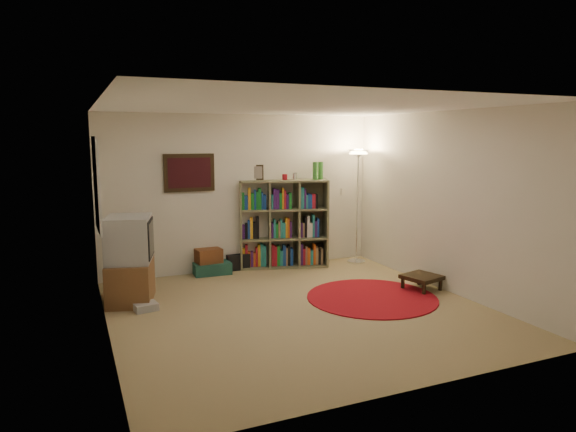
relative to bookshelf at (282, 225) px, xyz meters
name	(u,v)px	position (x,y,z in m)	size (l,w,h in m)	color
room	(294,210)	(-0.71, -2.08, 0.56)	(4.54, 4.54, 2.54)	#8E7A53
bookshelf	(282,225)	(0.00, 0.00, 0.00)	(1.51, 0.79, 1.74)	#6D6B48
floor_lamp	(358,169)	(1.28, -0.25, 0.91)	(0.42, 0.42, 1.94)	white
floor_fan	(319,254)	(0.62, -0.12, -0.52)	(0.32, 0.18, 0.36)	black
tv_stand	(130,261)	(-2.54, -0.95, -0.16)	(0.72, 0.89, 1.13)	brown
dvd_box	(146,307)	(-2.42, -1.38, -0.66)	(0.31, 0.27, 0.09)	#9E9FA3
suitcase	(212,268)	(-1.21, 0.00, -0.61)	(0.59, 0.40, 0.19)	#163E35
wicker_basket	(209,256)	(-1.26, -0.01, -0.41)	(0.41, 0.32, 0.22)	#592C16
duffel_bag	(236,261)	(-0.76, 0.15, -0.57)	(0.39, 0.33, 0.26)	black
red_rug	(372,297)	(0.45, -2.07, -0.69)	(1.75, 1.75, 0.02)	maroon
side_table	(422,278)	(1.29, -2.02, -0.52)	(0.56, 0.56, 0.21)	black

